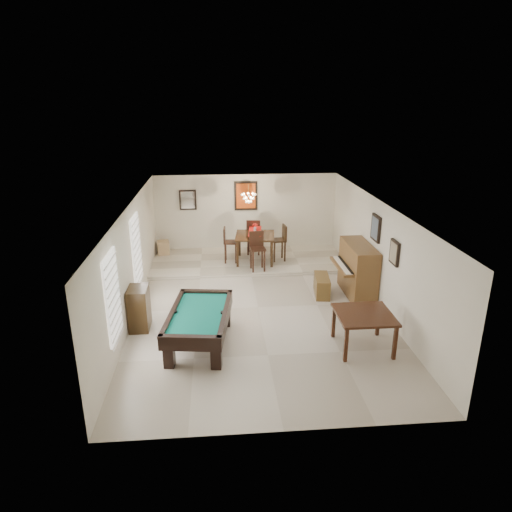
{
  "coord_description": "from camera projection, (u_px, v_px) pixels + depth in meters",
  "views": [
    {
      "loc": [
        -0.94,
        -10.29,
        4.98
      ],
      "look_at": [
        0.0,
        0.6,
        1.15
      ],
      "focal_mm": 32.0,
      "sensor_mm": 36.0,
      "label": 1
    }
  ],
  "objects": [
    {
      "name": "right_picture_upper",
      "position": [
        376.0,
        228.0,
        11.3
      ],
      "size": [
        0.06,
        0.55,
        0.65
      ],
      "primitive_type": "cube",
      "color": "slate",
      "rests_on": "wall_right"
    },
    {
      "name": "chandelier",
      "position": [
        249.0,
        195.0,
        13.68
      ],
      "size": [
        0.44,
        0.44,
        0.6
      ],
      "primitive_type": null,
      "color": "#FFE5B2",
      "rests_on": "ceiling"
    },
    {
      "name": "wall_back",
      "position": [
        246.0,
        213.0,
        15.2
      ],
      "size": [
        6.0,
        0.04,
        2.6
      ],
      "primitive_type": "cube",
      "color": "silver",
      "rests_on": "ground_plane"
    },
    {
      "name": "dining_step",
      "position": [
        249.0,
        261.0,
        14.44
      ],
      "size": [
        6.0,
        2.5,
        0.12
      ],
      "primitive_type": "cube",
      "color": "beige",
      "rests_on": "ground_plane"
    },
    {
      "name": "flower_vase",
      "position": [
        255.0,
        227.0,
        13.89
      ],
      "size": [
        0.15,
        0.15,
        0.25
      ],
      "primitive_type": null,
      "rotation": [
        0.0,
        0.0,
        -0.01
      ],
      "color": "#B3150F",
      "rests_on": "dining_table"
    },
    {
      "name": "back_mirror",
      "position": [
        188.0,
        200.0,
        14.85
      ],
      "size": [
        0.55,
        0.06,
        0.65
      ],
      "primitive_type": "cube",
      "color": "white",
      "rests_on": "wall_back"
    },
    {
      "name": "ground_plane",
      "position": [
        258.0,
        308.0,
        11.4
      ],
      "size": [
        6.0,
        9.0,
        0.02
      ],
      "primitive_type": "cube",
      "color": "beige"
    },
    {
      "name": "dining_chair_north",
      "position": [
        254.0,
        236.0,
        14.76
      ],
      "size": [
        0.49,
        0.49,
        1.17
      ],
      "primitive_type": null,
      "rotation": [
        0.0,
        0.0,
        3.01
      ],
      "color": "black",
      "rests_on": "dining_step"
    },
    {
      "name": "apothecary_chest",
      "position": [
        139.0,
        308.0,
        10.23
      ],
      "size": [
        0.43,
        0.65,
        0.98
      ],
      "primitive_type": "cube",
      "color": "black",
      "rests_on": "ground_plane"
    },
    {
      "name": "piano_bench",
      "position": [
        322.0,
        286.0,
        12.06
      ],
      "size": [
        0.47,
        0.96,
        0.51
      ],
      "primitive_type": "cube",
      "rotation": [
        0.0,
        0.0,
        -0.12
      ],
      "color": "brown",
      "rests_on": "ground_plane"
    },
    {
      "name": "dining_chair_south",
      "position": [
        258.0,
        252.0,
        13.34
      ],
      "size": [
        0.47,
        0.47,
        1.15
      ],
      "primitive_type": null,
      "rotation": [
        0.0,
        0.0,
        0.11
      ],
      "color": "black",
      "rests_on": "dining_step"
    },
    {
      "name": "right_picture_lower",
      "position": [
        395.0,
        253.0,
        10.14
      ],
      "size": [
        0.06,
        0.45,
        0.55
      ],
      "primitive_type": "cube",
      "color": "gray",
      "rests_on": "wall_right"
    },
    {
      "name": "dining_chair_west",
      "position": [
        231.0,
        245.0,
        14.03
      ],
      "size": [
        0.43,
        0.43,
        1.09
      ],
      "primitive_type": null,
      "rotation": [
        0.0,
        0.0,
        1.5
      ],
      "color": "black",
      "rests_on": "dining_step"
    },
    {
      "name": "dining_table",
      "position": [
        255.0,
        246.0,
        14.09
      ],
      "size": [
        1.3,
        1.3,
        0.97
      ],
      "primitive_type": null,
      "rotation": [
        0.0,
        0.0,
        -0.11
      ],
      "color": "black",
      "rests_on": "dining_step"
    },
    {
      "name": "ceiling",
      "position": [
        258.0,
        205.0,
        10.54
      ],
      "size": [
        6.0,
        9.0,
        0.04
      ],
      "primitive_type": "cube",
      "color": "white",
      "rests_on": "wall_back"
    },
    {
      "name": "square_table",
      "position": [
        363.0,
        331.0,
        9.45
      ],
      "size": [
        1.14,
        1.14,
        0.79
      ],
      "primitive_type": null,
      "rotation": [
        0.0,
        0.0,
        -0.0
      ],
      "color": "black",
      "rests_on": "ground_plane"
    },
    {
      "name": "back_painting",
      "position": [
        246.0,
        196.0,
        14.97
      ],
      "size": [
        0.75,
        0.06,
        0.95
      ],
      "primitive_type": "cube",
      "color": "#D84C14",
      "rests_on": "wall_back"
    },
    {
      "name": "window_left_front",
      "position": [
        113.0,
        297.0,
        8.63
      ],
      "size": [
        0.06,
        1.0,
        1.7
      ],
      "primitive_type": "cube",
      "color": "white",
      "rests_on": "wall_left"
    },
    {
      "name": "wall_left",
      "position": [
        131.0,
        262.0,
        10.73
      ],
      "size": [
        0.04,
        9.0,
        2.6
      ],
      "primitive_type": "cube",
      "color": "silver",
      "rests_on": "ground_plane"
    },
    {
      "name": "dining_chair_east",
      "position": [
        278.0,
        243.0,
        14.17
      ],
      "size": [
        0.46,
        0.46,
        1.12
      ],
      "primitive_type": null,
      "rotation": [
        0.0,
        0.0,
        -1.45
      ],
      "color": "black",
      "rests_on": "dining_step"
    },
    {
      "name": "upright_piano",
      "position": [
        352.0,
        270.0,
        11.91
      ],
      "size": [
        0.93,
        1.67,
        1.39
      ],
      "primitive_type": null,
      "color": "brown",
      "rests_on": "ground_plane"
    },
    {
      "name": "window_left_rear",
      "position": [
        136.0,
        250.0,
        11.26
      ],
      "size": [
        0.06,
        1.0,
        1.7
      ],
      "primitive_type": "cube",
      "color": "white",
      "rests_on": "wall_left"
    },
    {
      "name": "wall_right",
      "position": [
        379.0,
        255.0,
        11.22
      ],
      "size": [
        0.04,
        9.0,
        2.6
      ],
      "primitive_type": "cube",
      "color": "silver",
      "rests_on": "ground_plane"
    },
    {
      "name": "pool_table",
      "position": [
        200.0,
        329.0,
        9.59
      ],
      "size": [
        1.47,
        2.34,
        0.73
      ],
      "primitive_type": null,
      "rotation": [
        0.0,
        0.0,
        -0.13
      ],
      "color": "black",
      "rests_on": "ground_plane"
    },
    {
      "name": "corner_bench",
      "position": [
        163.0,
        247.0,
        14.87
      ],
      "size": [
        0.44,
        0.52,
        0.42
      ],
      "primitive_type": "cube",
      "rotation": [
        0.0,
        0.0,
        0.17
      ],
      "color": "tan",
      "rests_on": "dining_step"
    },
    {
      "name": "wall_front",
      "position": [
        286.0,
        360.0,
        6.74
      ],
      "size": [
        6.0,
        0.04,
        2.6
      ],
      "primitive_type": "cube",
      "color": "silver",
      "rests_on": "ground_plane"
    }
  ]
}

